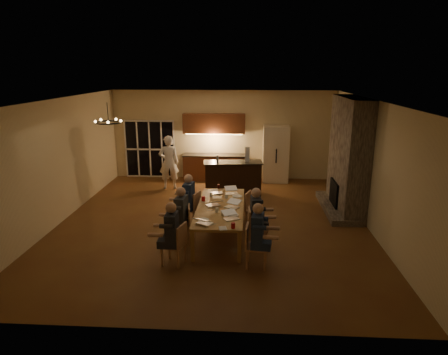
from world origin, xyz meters
TOP-DOWN VIEW (x-y plane):
  - floor at (0.00, 0.00)m, footprint 9.00×9.00m
  - back_wall at (0.00, 4.52)m, footprint 8.00×0.04m
  - left_wall at (-4.02, 0.00)m, footprint 0.04×9.00m
  - right_wall at (4.02, 0.00)m, footprint 0.04×9.00m
  - ceiling at (0.00, 0.00)m, footprint 8.00×9.00m
  - french_doors at (-2.70, 4.47)m, footprint 1.86×0.08m
  - fireplace at (3.70, 1.20)m, footprint 0.58×2.50m
  - kitchenette at (-0.30, 4.20)m, footprint 2.24×0.68m
  - refrigerator at (1.90, 4.15)m, footprint 0.90×0.68m
  - dining_table at (0.27, -0.81)m, footprint 1.10×2.91m
  - bar_island at (0.44, 2.48)m, footprint 1.92×0.87m
  - chair_left_near at (-0.60, -2.34)m, footprint 0.54×0.54m
  - chair_left_mid at (-0.62, -1.27)m, footprint 0.50×0.50m
  - chair_left_far at (-0.56, -0.15)m, footprint 0.54×0.54m
  - chair_right_near at (1.12, -2.34)m, footprint 0.48×0.48m
  - chair_right_mid at (1.16, -1.35)m, footprint 0.47×0.47m
  - chair_right_far at (1.12, -0.15)m, footprint 0.56×0.56m
  - person_left_near at (-0.60, -2.42)m, footprint 0.60×0.60m
  - person_right_near at (1.13, -2.38)m, footprint 0.67×0.67m
  - person_left_mid at (-0.58, -1.36)m, footprint 0.68×0.68m
  - person_right_mid at (1.11, -1.33)m, footprint 0.65×0.65m
  - person_left_far at (-0.57, -0.25)m, footprint 0.67×0.67m
  - standing_person at (-1.72, 3.01)m, footprint 0.73×0.54m
  - chandelier at (-2.27, -0.91)m, footprint 0.61×0.61m
  - laptop_a at (0.01, -1.93)m, footprint 0.41×0.40m
  - laptop_b at (0.57, -1.64)m, footprint 0.42×0.40m
  - laptop_c at (0.08, -0.76)m, footprint 0.42×0.40m
  - laptop_d at (0.55, -0.89)m, footprint 0.42×0.41m
  - laptop_e at (0.11, 0.21)m, footprint 0.39×0.36m
  - laptop_f at (0.50, 0.19)m, footprint 0.38×0.36m
  - mug_front at (0.22, -1.21)m, footprint 0.08×0.08m
  - mug_mid at (0.38, -0.20)m, footprint 0.08×0.08m
  - mug_back at (-0.02, -0.06)m, footprint 0.07×0.07m
  - redcup_near at (0.63, -2.16)m, footprint 0.08×0.08m
  - redcup_mid at (-0.18, -0.43)m, footprint 0.09×0.09m
  - can_silver at (0.36, -1.44)m, footprint 0.06×0.06m
  - can_cola at (0.12, 0.64)m, footprint 0.06×0.06m
  - plate_near at (0.60, -1.43)m, footprint 0.25×0.25m
  - plate_left at (-0.03, -1.75)m, footprint 0.24×0.24m
  - plate_far at (0.65, -0.04)m, footprint 0.26×0.26m
  - notepad at (0.42, -2.19)m, footprint 0.20×0.25m
  - bar_bottle at (-0.04, 2.38)m, footprint 0.08×0.08m
  - bar_blender at (0.90, 2.60)m, footprint 0.15×0.15m

SIDE VIEW (x-z plane):
  - floor at x=0.00m, z-range 0.00..0.00m
  - dining_table at x=0.27m, z-range 0.00..0.75m
  - chair_left_near at x=-0.60m, z-range 0.00..0.89m
  - chair_left_mid at x=-0.62m, z-range 0.00..0.89m
  - chair_left_far at x=-0.56m, z-range 0.00..0.89m
  - chair_right_near at x=1.12m, z-range 0.00..0.89m
  - chair_right_mid at x=1.16m, z-range 0.00..0.89m
  - chair_right_far at x=1.12m, z-range 0.00..0.89m
  - bar_island at x=0.44m, z-range 0.00..1.08m
  - person_left_near at x=-0.60m, z-range 0.00..1.38m
  - person_right_near at x=1.13m, z-range 0.00..1.38m
  - person_left_mid at x=-0.58m, z-range 0.00..1.38m
  - person_right_mid at x=1.11m, z-range 0.00..1.38m
  - person_left_far at x=-0.57m, z-range 0.00..1.38m
  - notepad at x=0.42m, z-range 0.75..0.76m
  - plate_near at x=0.60m, z-range 0.75..0.77m
  - plate_left at x=-0.03m, z-range 0.75..0.77m
  - plate_far at x=0.65m, z-range 0.75..0.77m
  - mug_front at x=0.22m, z-range 0.75..0.85m
  - mug_mid at x=0.38m, z-range 0.75..0.85m
  - mug_back at x=-0.02m, z-range 0.75..0.85m
  - redcup_near at x=0.63m, z-range 0.75..0.87m
  - redcup_mid at x=-0.18m, z-range 0.75..0.87m
  - can_silver at x=0.36m, z-range 0.75..0.87m
  - can_cola at x=0.12m, z-range 0.75..0.87m
  - laptop_a at x=0.01m, z-range 0.75..0.98m
  - laptop_b at x=0.57m, z-range 0.75..0.98m
  - laptop_c at x=0.08m, z-range 0.75..0.98m
  - laptop_d at x=0.55m, z-range 0.75..0.98m
  - laptop_e at x=0.11m, z-range 0.75..0.98m
  - laptop_f at x=0.50m, z-range 0.75..0.98m
  - standing_person at x=-1.72m, z-range 0.00..1.82m
  - refrigerator at x=1.90m, z-range 0.00..2.00m
  - french_doors at x=-2.70m, z-range 0.00..2.10m
  - kitchenette at x=-0.30m, z-range 0.00..2.40m
  - bar_bottle at x=-0.04m, z-range 1.08..1.32m
  - bar_blender at x=0.90m, z-range 1.08..1.53m
  - back_wall at x=0.00m, z-range 0.00..3.20m
  - left_wall at x=-4.02m, z-range 0.00..3.20m
  - right_wall at x=4.02m, z-range 0.00..3.20m
  - fireplace at x=3.70m, z-range 0.00..3.20m
  - chandelier at x=-2.27m, z-range 2.73..2.77m
  - ceiling at x=0.00m, z-range 3.20..3.24m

